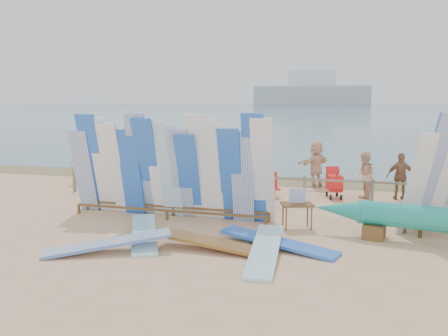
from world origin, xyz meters
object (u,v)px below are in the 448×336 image
(side_surfboard_rack, at_px, (446,177))
(flat_board_b, at_px, (265,258))
(flat_board_e, at_px, (108,252))
(stroller, at_px, (334,186))
(beachgoer_10, at_px, (401,176))
(beachgoer_3, at_px, (193,162))
(beachgoer_11, at_px, (117,156))
(vendor_table, at_px, (297,215))
(flat_board_d, at_px, (278,248))
(beachgoer_2, at_px, (151,164))
(beach_chair_right, at_px, (271,190))
(beachgoer_8, at_px, (364,176))
(main_surfboard_rack, at_px, (170,171))
(flat_board_a, at_px, (144,239))
(beachgoer_extra_1, at_px, (103,158))
(beachgoer_0, at_px, (80,160))
(beach_chair_left, at_px, (246,189))
(beachgoer_1, at_px, (149,160))
(flat_board_c, at_px, (216,251))
(beachgoer_5, at_px, (316,164))

(side_surfboard_rack, height_order, flat_board_b, side_surfboard_rack)
(flat_board_b, bearing_deg, flat_board_e, -174.94)
(stroller, height_order, beachgoer_10, beachgoer_10)
(beachgoer_3, xyz_separation_m, beachgoer_11, (-3.81, 1.32, -0.05))
(vendor_table, relative_size, flat_board_d, 0.38)
(flat_board_b, distance_m, beachgoer_2, 8.71)
(beach_chair_right, distance_m, beachgoer_8, 3.04)
(vendor_table, xyz_separation_m, flat_board_e, (-3.70, -2.95, -0.34))
(side_surfboard_rack, distance_m, beachgoer_11, 12.89)
(main_surfboard_rack, bearing_deg, flat_board_a, -86.12)
(flat_board_a, relative_size, beachgoer_extra_1, 1.64)
(vendor_table, xyz_separation_m, flat_board_b, (-0.39, -2.43, -0.34))
(beachgoer_0, bearing_deg, beachgoer_extra_1, -169.40)
(beach_chair_right, relative_size, beachgoer_2, 0.49)
(flat_board_e, distance_m, beachgoer_8, 8.74)
(beachgoer_extra_1, bearing_deg, beach_chair_left, 1.44)
(flat_board_b, height_order, flat_board_a, flat_board_b)
(beach_chair_right, bearing_deg, beachgoer_2, 146.30)
(beachgoer_3, xyz_separation_m, beachgoer_10, (7.23, -0.46, -0.17))
(beachgoer_3, bearing_deg, beachgoer_1, 93.88)
(beachgoer_1, bearing_deg, stroller, 56.09)
(beach_chair_right, relative_size, beachgoer_0, 0.47)
(vendor_table, height_order, beachgoer_3, beachgoer_3)
(flat_board_a, xyz_separation_m, flat_board_c, (1.87, -0.42, 0.00))
(beach_chair_left, bearing_deg, beachgoer_8, 1.19)
(main_surfboard_rack, bearing_deg, beachgoer_0, 142.24)
(flat_board_b, height_order, beachgoer_3, beachgoer_3)
(beachgoer_8, relative_size, beachgoer_extra_1, 0.96)
(flat_board_b, height_order, beachgoer_11, beachgoer_11)
(beachgoer_11, bearing_deg, flat_board_b, -108.25)
(flat_board_b, height_order, beachgoer_0, beachgoer_0)
(side_surfboard_rack, relative_size, flat_board_e, 1.10)
(flat_board_a, bearing_deg, beachgoer_10, 19.59)
(flat_board_a, xyz_separation_m, beachgoer_5, (3.40, 7.73, 0.86))
(beachgoer_3, distance_m, beachgoer_1, 1.86)
(flat_board_c, xyz_separation_m, beachgoer_11, (-6.68, 8.34, 0.89))
(flat_board_a, distance_m, stroller, 7.15)
(beachgoer_extra_1, bearing_deg, flat_board_d, -20.83)
(main_surfboard_rack, bearing_deg, beach_chair_right, 57.63)
(flat_board_e, xyz_separation_m, beachgoer_3, (-0.68, 7.73, 0.93))
(main_surfboard_rack, relative_size, flat_board_d, 2.15)
(side_surfboard_rack, xyz_separation_m, beachgoer_3, (-7.93, 3.99, -0.40))
(main_surfboard_rack, height_order, beachgoer_10, main_surfboard_rack)
(vendor_table, distance_m, beachgoer_2, 7.28)
(vendor_table, height_order, beach_chair_left, vendor_table)
(beachgoer_3, xyz_separation_m, beachgoer_5, (4.41, 1.12, -0.07))
(flat_board_c, bearing_deg, beachgoer_0, 53.56)
(beach_chair_left, distance_m, stroller, 2.90)
(side_surfboard_rack, distance_m, beachgoer_0, 13.03)
(flat_board_b, bearing_deg, beachgoer_8, 67.75)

